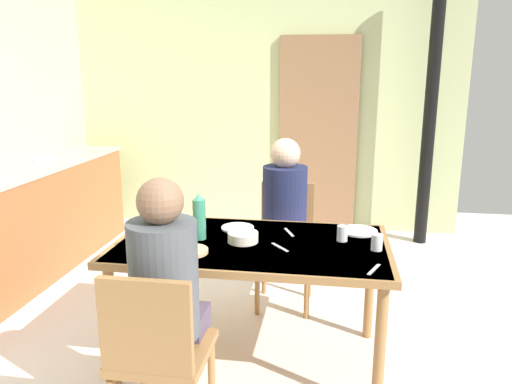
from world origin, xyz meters
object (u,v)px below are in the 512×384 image
object	(u,v)px
kitchen_counter	(24,223)
person_near_diner	(165,276)
chair_far_diner	(286,236)
water_bottle_green_near	(199,218)
dining_table	(252,254)
person_far_diner	(284,203)
serving_bowl_center	(243,237)
chair_near_diner	(157,351)

from	to	relation	value
kitchen_counter	person_near_diner	bearing A→B (deg)	-41.91
chair_far_diner	water_bottle_green_near	size ratio (longest dim) A/B	3.28
kitchen_counter	dining_table	world-z (taller)	kitchen_counter
kitchen_counter	water_bottle_green_near	size ratio (longest dim) A/B	9.39
dining_table	chair_far_diner	size ratio (longest dim) A/B	1.74
person_far_diner	serving_bowl_center	world-z (taller)	person_far_diner
person_near_diner	serving_bowl_center	size ratio (longest dim) A/B	4.53
kitchen_counter	serving_bowl_center	xyz separation A→B (m)	(1.98, -0.94, 0.30)
dining_table	serving_bowl_center	bearing A→B (deg)	-176.57
dining_table	person_near_diner	world-z (taller)	person_near_diner
dining_table	chair_far_diner	world-z (taller)	chair_far_diner
person_near_diner	person_far_diner	world-z (taller)	same
chair_near_diner	person_far_diner	size ratio (longest dim) A/B	1.13
person_near_diner	person_far_diner	distance (m)	1.35
chair_near_diner	water_bottle_green_near	bearing A→B (deg)	91.76
person_near_diner	kitchen_counter	bearing A→B (deg)	138.09
person_near_diner	serving_bowl_center	distance (m)	0.68
chair_far_diner	water_bottle_green_near	world-z (taller)	water_bottle_green_near
serving_bowl_center	chair_near_diner	bearing A→B (deg)	-106.27
chair_far_diner	person_far_diner	xyz separation A→B (m)	(-0.00, -0.14, 0.28)
dining_table	water_bottle_green_near	size ratio (longest dim) A/B	5.70
dining_table	chair_near_diner	distance (m)	0.84
chair_far_diner	person_far_diner	size ratio (longest dim) A/B	1.13
kitchen_counter	person_near_diner	world-z (taller)	person_near_diner
kitchen_counter	person_far_diner	bearing A→B (deg)	-7.62
chair_near_diner	person_near_diner	size ratio (longest dim) A/B	1.13
chair_near_diner	water_bottle_green_near	distance (m)	0.87
water_bottle_green_near	person_near_diner	bearing A→B (deg)	-87.88
chair_far_diner	person_far_diner	bearing A→B (deg)	90.00
chair_far_diner	kitchen_counter	bearing A→B (deg)	-4.02
chair_far_diner	person_near_diner	distance (m)	1.51
water_bottle_green_near	serving_bowl_center	bearing A→B (deg)	-3.16
kitchen_counter	person_near_diner	xyz separation A→B (m)	(1.76, -1.58, 0.33)
person_near_diner	serving_bowl_center	bearing A→B (deg)	70.52
water_bottle_green_near	serving_bowl_center	distance (m)	0.27
chair_far_diner	person_near_diner	bearing A→B (deg)	74.58
kitchen_counter	person_far_diner	world-z (taller)	person_far_diner
person_far_diner	water_bottle_green_near	xyz separation A→B (m)	(-0.42, -0.63, 0.07)
chair_near_diner	chair_far_diner	world-z (taller)	same
person_near_diner	water_bottle_green_near	distance (m)	0.66
dining_table	chair_far_diner	xyz separation A→B (m)	(0.12, 0.78, -0.16)
chair_near_diner	person_near_diner	bearing A→B (deg)	90.00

